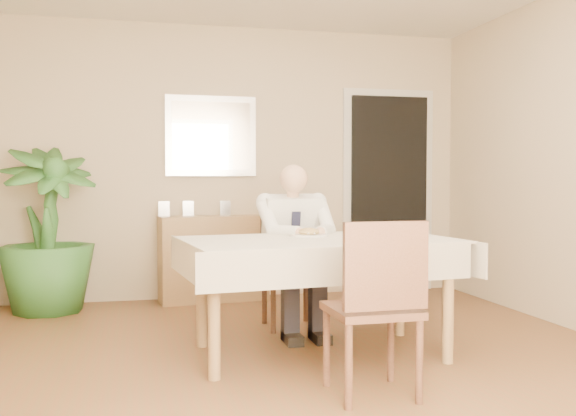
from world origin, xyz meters
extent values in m
plane|color=brown|center=(0.00, 0.00, 0.00)|extent=(5.00, 5.00, 0.00)
cube|color=#C5AE8B|center=(0.00, 2.50, 1.30)|extent=(4.50, 0.02, 2.60)
cube|color=silver|center=(1.55, 2.48, 1.00)|extent=(0.96, 0.03, 2.10)
cube|color=black|center=(1.55, 2.45, 1.00)|extent=(0.80, 0.05, 1.95)
cube|color=silver|center=(-0.25, 2.48, 1.55)|extent=(0.86, 0.03, 0.76)
cube|color=white|center=(-0.25, 2.46, 1.55)|extent=(0.74, 0.02, 0.64)
cube|color=olive|center=(0.19, 0.30, 0.72)|extent=(1.69, 1.07, 0.04)
cube|color=beige|center=(0.19, 0.30, 0.75)|extent=(1.80, 1.18, 0.01)
cube|color=beige|center=(0.19, -0.20, 0.64)|extent=(1.69, 0.20, 0.22)
cube|color=beige|center=(0.19, 0.80, 0.64)|extent=(1.69, 0.20, 0.22)
cube|color=beige|center=(-0.66, 0.30, 0.64)|extent=(0.12, 1.00, 0.22)
cube|color=beige|center=(1.04, 0.30, 0.64)|extent=(0.12, 1.00, 0.22)
cylinder|color=olive|center=(-0.53, -0.07, 0.35)|extent=(0.07, 0.07, 0.70)
cylinder|color=olive|center=(0.91, -0.07, 0.35)|extent=(0.07, 0.07, 0.70)
cylinder|color=olive|center=(-0.53, 0.67, 0.35)|extent=(0.07, 0.07, 0.70)
cylinder|color=olive|center=(0.91, 0.67, 0.35)|extent=(0.07, 0.07, 0.70)
cube|color=#462A1E|center=(0.19, 1.10, 0.40)|extent=(0.40, 0.40, 0.04)
cube|color=#462A1E|center=(0.19, 1.27, 0.64)|extent=(0.39, 0.05, 0.39)
cylinder|color=#462A1E|center=(0.02, 0.93, 0.19)|extent=(0.04, 0.04, 0.38)
cylinder|color=#462A1E|center=(0.36, 0.93, 0.19)|extent=(0.04, 0.04, 0.38)
cylinder|color=#462A1E|center=(0.02, 1.27, 0.19)|extent=(0.04, 0.04, 0.38)
cylinder|color=#462A1E|center=(0.36, 1.27, 0.19)|extent=(0.04, 0.04, 0.38)
cube|color=#462A1E|center=(0.25, -0.51, 0.45)|extent=(0.44, 0.44, 0.04)
cube|color=#462A1E|center=(0.25, -0.71, 0.71)|extent=(0.44, 0.05, 0.44)
cylinder|color=#462A1E|center=(0.06, -0.70, 0.21)|extent=(0.04, 0.04, 0.43)
cylinder|color=#462A1E|center=(0.43, -0.70, 0.21)|extent=(0.04, 0.04, 0.43)
cylinder|color=#462A1E|center=(0.06, -0.33, 0.21)|extent=(0.04, 0.04, 0.43)
cylinder|color=#462A1E|center=(0.43, -0.33, 0.21)|extent=(0.04, 0.04, 0.43)
cube|color=white|center=(0.19, 1.06, 0.75)|extent=(0.42, 0.31, 0.55)
cube|color=black|center=(0.19, 0.93, 0.72)|extent=(0.07, 0.08, 0.36)
cylinder|color=tan|center=(0.19, 1.01, 1.03)|extent=(0.09, 0.09, 0.08)
sphere|color=tan|center=(0.19, 0.99, 1.14)|extent=(0.21, 0.21, 0.21)
cube|color=black|center=(0.09, 0.86, 0.52)|extent=(0.13, 0.42, 0.13)
cube|color=black|center=(0.29, 0.86, 0.52)|extent=(0.13, 0.42, 0.13)
cube|color=black|center=(0.09, 0.68, 0.23)|extent=(0.11, 0.12, 0.45)
cube|color=black|center=(0.29, 0.68, 0.23)|extent=(0.11, 0.12, 0.45)
cube|color=black|center=(0.09, 0.62, 0.04)|extent=(0.11, 0.26, 0.07)
cube|color=black|center=(0.29, 0.62, 0.04)|extent=(0.11, 0.26, 0.07)
cylinder|color=white|center=(0.17, 0.48, 0.76)|extent=(0.26, 0.26, 0.02)
ellipsoid|color=olive|center=(0.17, 0.48, 0.78)|extent=(0.14, 0.14, 0.06)
cylinder|color=silver|center=(0.21, 0.42, 0.78)|extent=(0.01, 0.13, 0.01)
cylinder|color=silver|center=(0.13, 0.42, 0.78)|extent=(0.01, 0.13, 0.01)
imported|color=white|center=(0.70, 0.12, 0.81)|extent=(0.14, 0.14, 0.11)
cube|color=olive|center=(-0.25, 2.32, 0.40)|extent=(1.02, 0.44, 0.80)
cube|color=silver|center=(-0.70, 2.36, 0.87)|extent=(0.10, 0.02, 0.14)
cube|color=silver|center=(-0.48, 2.38, 0.87)|extent=(0.10, 0.02, 0.14)
cube|color=silver|center=(-0.14, 2.37, 0.87)|extent=(0.10, 0.02, 0.14)
imported|color=#275721|center=(-1.69, 2.12, 0.71)|extent=(1.05, 1.05, 1.42)
camera|label=1|loc=(-0.94, -3.65, 1.13)|focal=40.00mm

